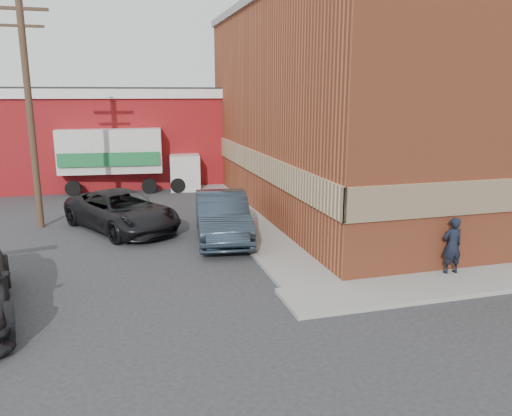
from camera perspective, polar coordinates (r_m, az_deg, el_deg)
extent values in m
plane|color=#28282B|center=(13.87, 4.15, -9.39)|extent=(90.00, 90.00, 0.00)
cube|color=#A24829|center=(24.70, 16.10, 10.69)|extent=(14.00, 18.00, 9.00)
cube|color=#D4AD82|center=(22.05, -0.12, 5.24)|extent=(0.08, 18.16, 1.00)
cube|color=gray|center=(25.00, 16.82, 21.46)|extent=(14.25, 18.25, 0.36)
cube|color=gray|center=(22.25, -2.25, -0.58)|extent=(1.80, 18.00, 0.12)
cube|color=maroon|center=(32.20, -18.64, 7.37)|extent=(16.00, 8.00, 5.00)
cube|color=silver|center=(32.08, -19.00, 12.25)|extent=(16.30, 8.30, 0.50)
cube|color=black|center=(32.08, -19.04, 12.79)|extent=(16.00, 8.00, 0.10)
cylinder|color=#483124|center=(21.28, -24.42, 9.77)|extent=(0.26, 0.26, 9.00)
cube|color=#483124|center=(21.48, -25.42, 19.91)|extent=(2.00, 0.12, 0.12)
cube|color=#483124|center=(21.41, -25.25, 18.32)|extent=(1.60, 0.10, 0.10)
imported|color=black|center=(15.59, 21.52, -4.00)|extent=(0.62, 0.42, 1.68)
imported|color=#273542|center=(18.36, -3.90, -0.95)|extent=(2.46, 5.40, 1.72)
imported|color=black|center=(20.24, -15.10, -0.32)|extent=(4.88, 6.09, 1.54)
cube|color=silver|center=(28.20, -16.21, 6.37)|extent=(5.55, 2.68, 2.32)
cube|color=#1B6635|center=(27.18, -16.40, 5.37)|extent=(5.15, 0.55, 0.71)
cube|color=silver|center=(28.20, -8.99, 4.07)|extent=(1.80, 2.12, 1.96)
cylinder|color=black|center=(27.88, -20.17, 2.12)|extent=(0.83, 0.35, 0.80)
cylinder|color=black|center=(29.61, -19.58, 2.76)|extent=(0.83, 0.35, 0.80)
cylinder|color=black|center=(27.44, -12.08, 2.46)|extent=(0.83, 0.35, 0.80)
cylinder|color=black|center=(29.19, -11.96, 3.09)|extent=(0.83, 0.35, 0.80)
cylinder|color=black|center=(27.41, -8.91, 2.59)|extent=(0.83, 0.35, 0.80)
cylinder|color=black|center=(29.17, -8.98, 3.21)|extent=(0.83, 0.35, 0.80)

